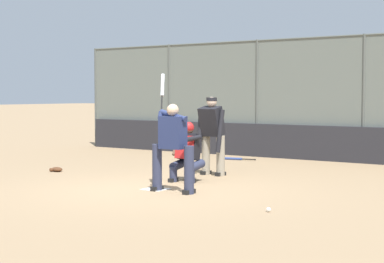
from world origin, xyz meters
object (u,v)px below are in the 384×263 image
at_px(batter_at_plate, 172,144).
at_px(fielding_glove_on_dirt, 56,169).
at_px(catcher_behind_plate, 186,151).
at_px(umpire_home, 212,133).
at_px(baseball_loose, 269,210).
at_px(spare_bat_near_backstop, 235,159).

bearing_deg(batter_at_plate, fielding_glove_on_dirt, -13.41).
bearing_deg(catcher_behind_plate, fielding_glove_on_dirt, 1.99).
distance_m(umpire_home, baseball_loose, 4.57).
height_order(fielding_glove_on_dirt, baseball_loose, fielding_glove_on_dirt).
distance_m(batter_at_plate, fielding_glove_on_dirt, 4.23).
bearing_deg(baseball_loose, batter_at_plate, -17.89).
height_order(spare_bat_near_backstop, fielding_glove_on_dirt, fielding_glove_on_dirt).
relative_size(spare_bat_near_backstop, baseball_loose, 12.10).
bearing_deg(baseball_loose, catcher_behind_plate, -34.74).
bearing_deg(catcher_behind_plate, baseball_loose, 141.32).
relative_size(batter_at_plate, spare_bat_near_backstop, 2.44).
relative_size(catcher_behind_plate, spare_bat_near_backstop, 1.37).
distance_m(batter_at_plate, umpire_home, 2.56).
distance_m(spare_bat_near_backstop, fielding_glove_on_dirt, 5.07).
bearing_deg(batter_at_plate, spare_bat_near_backstop, -70.64).
bearing_deg(fielding_glove_on_dirt, umpire_home, -155.47).
bearing_deg(catcher_behind_plate, umpire_home, -87.77).
xyz_separation_m(catcher_behind_plate, spare_bat_near_backstop, (1.38, -4.27, -0.60)).
height_order(catcher_behind_plate, baseball_loose, catcher_behind_plate).
distance_m(catcher_behind_plate, spare_bat_near_backstop, 4.53).
bearing_deg(spare_bat_near_backstop, batter_at_plate, 97.32).
bearing_deg(spare_bat_near_backstop, catcher_behind_plate, 95.61).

